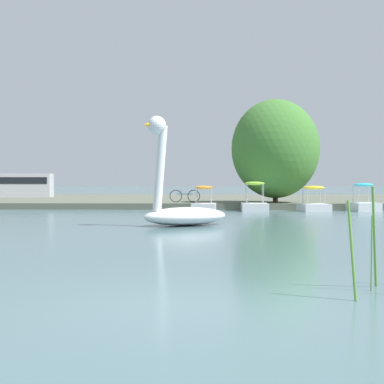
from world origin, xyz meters
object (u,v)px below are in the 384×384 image
at_px(pedal_boat_orange, 204,203).
at_px(pedal_boat_lime, 255,203).
at_px(pedal_boat_yellow, 314,204).
at_px(pedal_boat_cyan, 363,203).
at_px(tree_willow_overhanging, 275,149).
at_px(swan_boat, 182,206).
at_px(bicycle_parked, 185,196).
at_px(parked_van, 22,184).

relative_size(pedal_boat_orange, pedal_boat_lime, 0.86).
relative_size(pedal_boat_orange, pedal_boat_yellow, 0.88).
xyz_separation_m(pedal_boat_lime, pedal_boat_yellow, (3.11, -0.10, -0.04)).
bearing_deg(pedal_boat_yellow, pedal_boat_lime, 178.08).
height_order(pedal_boat_orange, pedal_boat_yellow, pedal_boat_orange).
height_order(pedal_boat_cyan, tree_willow_overhanging, tree_willow_overhanging).
xyz_separation_m(swan_boat, pedal_boat_yellow, (6.44, 10.79, -0.29)).
xyz_separation_m(pedal_boat_yellow, bicycle_parked, (-6.98, 3.40, 0.33)).
distance_m(swan_boat, pedal_boat_orange, 10.91).
relative_size(pedal_boat_orange, tree_willow_overhanging, 0.28).
bearing_deg(tree_willow_overhanging, pedal_boat_cyan, -33.56).
xyz_separation_m(pedal_boat_lime, bicycle_parked, (-3.87, 3.29, 0.29)).
relative_size(swan_boat, pedal_boat_yellow, 1.69).
distance_m(pedal_boat_orange, pedal_boat_yellow, 5.81).
relative_size(pedal_boat_lime, tree_willow_overhanging, 0.32).
xyz_separation_m(pedal_boat_cyan, parked_van, (-23.42, 15.47, 0.97)).
bearing_deg(pedal_boat_lime, pedal_boat_yellow, -1.92).
xyz_separation_m(swan_boat, pedal_boat_orange, (0.63, 10.89, -0.28)).
bearing_deg(bicycle_parked, pedal_boat_orange, -70.42).
bearing_deg(bicycle_parked, pedal_boat_cyan, -17.35).
distance_m(pedal_boat_lime, bicycle_parked, 5.09).
bearing_deg(pedal_boat_orange, pedal_boat_lime, 0.10).
relative_size(swan_boat, pedal_boat_lime, 1.65).
relative_size(swan_boat, pedal_boat_orange, 1.92).
relative_size(swan_boat, bicycle_parked, 2.10).
bearing_deg(parked_van, pedal_boat_cyan, -33.46).
bearing_deg(tree_willow_overhanging, pedal_boat_lime, -114.38).
height_order(swan_boat, parked_van, swan_boat).
bearing_deg(pedal_boat_yellow, pedal_boat_orange, 179.02).
relative_size(swan_boat, pedal_boat_cyan, 1.73).
xyz_separation_m(pedal_boat_orange, tree_willow_overhanging, (4.13, 3.18, 3.08)).
height_order(tree_willow_overhanging, bicycle_parked, tree_willow_overhanging).
relative_size(pedal_boat_yellow, bicycle_parked, 1.24).
relative_size(pedal_boat_cyan, parked_van, 0.44).
distance_m(pedal_boat_lime, parked_van, 23.64).
bearing_deg(pedal_boat_lime, pedal_boat_orange, -179.90).
distance_m(tree_willow_overhanging, parked_van, 22.92).
height_order(pedal_boat_orange, pedal_boat_lime, pedal_boat_lime).
distance_m(swan_boat, parked_van, 30.24).
bearing_deg(pedal_boat_yellow, pedal_boat_cyan, 7.95).
height_order(pedal_boat_yellow, bicycle_parked, pedal_boat_yellow).
bearing_deg(swan_boat, parked_van, 118.20).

